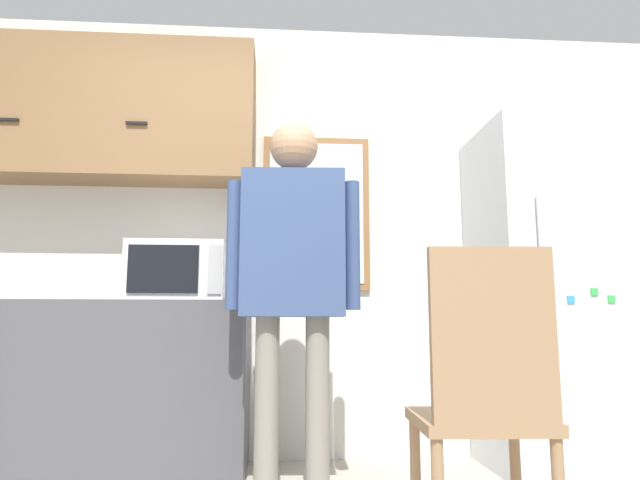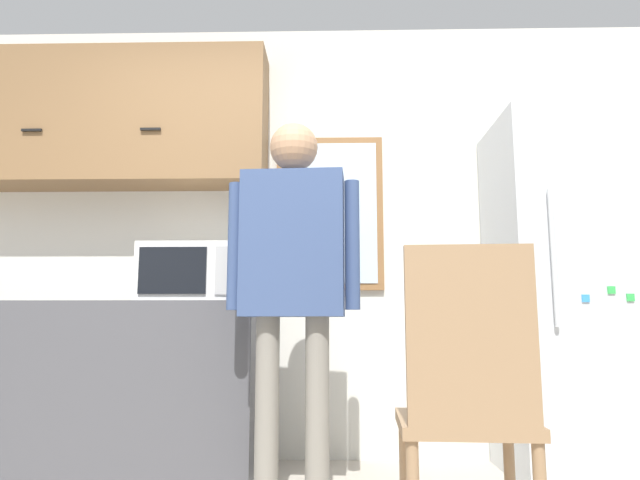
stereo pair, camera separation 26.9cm
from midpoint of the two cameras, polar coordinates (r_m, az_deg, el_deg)
name	(u,v)px [view 2 (the right image)]	position (r m, az deg, el deg)	size (l,w,h in m)	color
back_wall	(297,234)	(3.57, -0.17, 0.61)	(6.00, 0.06, 2.70)	silver
counter	(76,385)	(3.45, -21.13, -13.42)	(2.01, 0.61, 0.91)	#4C4C51
upper_cabinets	(103,119)	(3.80, -18.94, 11.40)	(2.01, 0.33, 0.85)	olive
microwave	(190,274)	(3.21, -10.56, -3.30)	(0.51, 0.38, 0.32)	white
person	(293,261)	(2.67, 0.16, -2.14)	(0.63, 0.25, 1.75)	gray
refrigerator	(565,293)	(3.43, 25.41, -4.79)	(0.70, 0.74, 1.91)	silver
chair	(467,394)	(2.01, 18.38, -14.46)	(0.46, 0.46, 1.04)	#997551
window	(330,213)	(3.55, 3.13, 2.76)	(0.66, 0.05, 0.96)	olive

